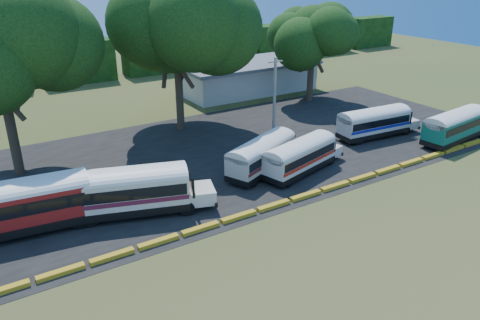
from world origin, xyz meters
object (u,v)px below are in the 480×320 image
bus_cream_west (127,189)px  bus_white_red (301,155)px  bus_red (20,204)px  bus_teal (456,124)px

bus_cream_west → bus_white_red: size_ratio=1.20×
bus_red → bus_teal: 39.32m
bus_cream_west → bus_teal: (32.38, -3.10, -0.17)m
bus_red → bus_teal: (39.05, -4.53, -0.29)m
bus_red → bus_white_red: bus_red is taller
bus_red → bus_white_red: size_ratio=1.25×
bus_cream_west → bus_white_red: 14.78m
bus_teal → bus_cream_west: bearing=168.5°
bus_cream_west → bus_teal: size_ratio=1.11×
bus_white_red → bus_red: bearing=158.8°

